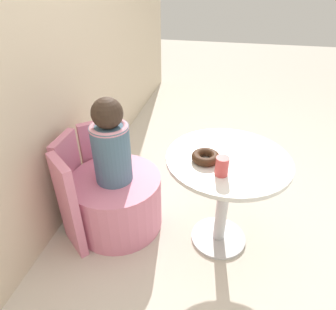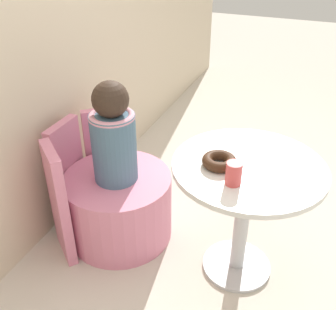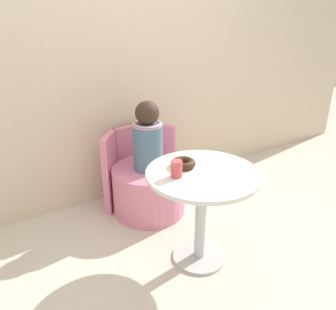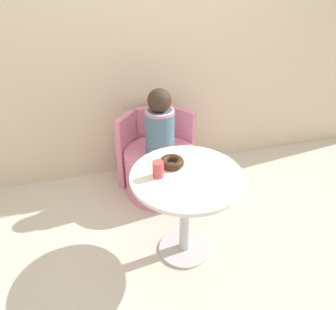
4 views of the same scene
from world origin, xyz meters
TOP-DOWN VIEW (x-y plane):
  - ground_plane at (0.00, 0.00)m, footprint 12.00×12.00m
  - back_wall at (0.00, 1.13)m, footprint 6.00×0.06m
  - round_table at (0.02, 0.03)m, footprint 0.68×0.68m
  - tub_chair at (0.03, 0.71)m, footprint 0.58×0.58m
  - booth_backrest at (0.03, 0.95)m, footprint 0.68×0.25m
  - child_figure at (0.03, 0.71)m, footprint 0.23×0.23m
  - donut at (-0.04, 0.15)m, footprint 0.15×0.15m
  - cup at (-0.14, 0.06)m, footprint 0.07×0.07m

SIDE VIEW (x-z plane):
  - ground_plane at x=0.00m, z-range 0.00..0.00m
  - tub_chair at x=0.03m, z-range 0.00..0.38m
  - booth_backrest at x=0.03m, z-range 0.00..0.64m
  - round_table at x=0.02m, z-range 0.17..0.81m
  - child_figure at x=0.03m, z-range 0.37..0.90m
  - donut at x=-0.04m, z-range 0.64..0.68m
  - cup at x=-0.14m, z-range 0.64..0.73m
  - back_wall at x=0.00m, z-range 0.00..2.40m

